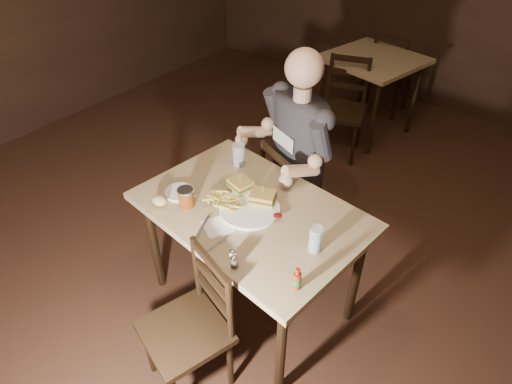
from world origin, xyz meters
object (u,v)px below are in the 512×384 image
Objects in this scene: bg_table at (373,66)px; glass_right at (315,239)px; bg_chair_far at (391,74)px; side_plate at (180,193)px; glass_left at (239,155)px; main_table at (250,220)px; syrup_dispenser at (186,198)px; chair_far at (296,197)px; hot_sauce at (297,278)px; diner at (294,133)px; chair_near at (185,332)px; dinner_plate at (250,210)px; bg_chair_near at (341,111)px.

glass_right reaches higher than bg_table.
side_plate is (0.03, -3.10, 0.35)m from bg_chair_far.
side_plate reaches higher than bg_table.
main_table is at bearing -42.56° from glass_left.
syrup_dispenser is at bearing -87.04° from glass_left.
bg_chair_far is at bearing 98.03° from main_table.
bg_table is 6.68× the size of glass_right.
chair_far is 2.38m from bg_chair_far.
bg_table is 2.86m from hot_sauce.
hot_sauce is 0.89m from side_plate.
diner is 0.78m from syrup_dispenser.
diner is (-0.16, 1.16, 0.52)m from chair_near.
chair_far is at bearing 127.66° from glass_right.
dinner_plate is 1.97× the size of side_plate.
chair_near is 6.00× the size of glass_left.
chair_near reaches higher than main_table.
side_plate is (-0.88, 0.16, -0.05)m from hot_sauce.
syrup_dispenser reaches higher than chair_far.
chair_near is at bearing -144.28° from hot_sauce.
bg_table is 1.90m from diner.
bg_table is at bearing 99.83° from main_table.
diner is 7.29× the size of glass_left.
diner is at bearing 52.99° from glass_left.
dinner_plate is at bearing 97.49° from bg_chair_far.
chair_far is at bearing -79.46° from bg_table.
dinner_plate reaches higher than bg_table.
glass_right reaches higher than bg_chair_far.
hot_sauce is 0.75× the size of side_plate.
dinner_plate is 2.19× the size of glass_right.
hot_sauce is (0.90, -2.71, 0.15)m from bg_table.
glass_left is 0.87× the size of side_plate.
bg_chair_far is at bearing 115.12° from chair_near.
glass_left is 0.97× the size of glass_right.
syrup_dispenser is (-0.77, 0.11, -0.00)m from hot_sauce.
chair_far reaches higher than main_table.
hot_sauce is at bearing -71.55° from bg_table.
bg_table is 0.61m from bg_chair_far.
chair_near is at bearing -67.49° from glass_left.
chair_far is at bearing 82.49° from syrup_dispenser.
syrup_dispenser is 0.13m from side_plate.
glass_left is at bearing 130.02° from chair_near.
main_table is at bearing 148.71° from hot_sauce.
diner is at bearing 100.24° from main_table.
diner is at bearing 82.97° from syrup_dispenser.
syrup_dispenser reaches higher than bg_table.
hot_sauce reaches higher than bg_table.
bg_chair_near is at bearing 102.65° from main_table.
chair_far is 0.58m from glass_left.
chair_near is 1.28m from diner.
glass_right reaches higher than glass_left.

